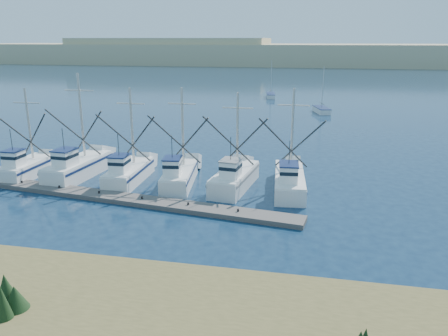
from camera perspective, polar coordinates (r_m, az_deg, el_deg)
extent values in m
plane|color=#0C2039|center=(27.34, 1.33, -10.84)|extent=(500.00, 500.00, 0.00)
cube|color=#4C422D|center=(21.92, -26.15, -17.82)|extent=(40.00, 10.00, 1.60)
cube|color=#57514E|center=(35.87, -12.03, -4.04)|extent=(27.89, 5.71, 0.37)
cube|color=tan|center=(234.08, 10.73, 14.38)|extent=(360.00, 60.00, 10.00)
cube|color=white|center=(45.38, -24.31, -0.15)|extent=(2.53, 6.40, 1.38)
cube|color=white|center=(43.76, -25.74, 1.06)|extent=(1.45, 1.57, 1.50)
cylinder|color=#B7B2A8|center=(45.35, -24.13, 5.21)|extent=(0.22, 0.22, 6.81)
cube|color=white|center=(43.39, -18.46, -0.09)|extent=(3.26, 8.18, 1.59)
cube|color=white|center=(41.30, -20.03, 1.17)|extent=(1.67, 2.07, 1.50)
cylinder|color=#B7B2A8|center=(43.51, -18.15, 6.46)|extent=(0.22, 0.22, 7.97)
cube|color=white|center=(40.73, -12.27, -0.82)|extent=(2.62, 7.24, 1.38)
cube|color=white|center=(38.73, -13.47, 0.42)|extent=(1.44, 1.79, 1.50)
cylinder|color=#B7B2A8|center=(40.81, -11.95, 5.31)|extent=(0.22, 0.22, 7.01)
cube|color=white|center=(39.27, -5.80, -1.16)|extent=(3.29, 7.77, 1.39)
cube|color=white|center=(37.09, -6.73, 0.09)|extent=(1.57, 2.00, 1.50)
cylinder|color=#B7B2A8|center=(39.41, -5.43, 5.29)|extent=(0.22, 0.22, 7.09)
cube|color=white|center=(38.12, 1.40, -1.55)|extent=(3.39, 7.76, 1.49)
cube|color=white|center=(35.86, 0.87, -0.21)|extent=(1.65, 2.00, 1.50)
cylinder|color=#B7B2A8|center=(38.29, 1.78, 4.87)|extent=(0.22, 0.22, 6.69)
cube|color=white|center=(38.19, 8.53, -1.81)|extent=(3.13, 8.80, 1.35)
cube|color=white|center=(35.65, 8.42, -0.73)|extent=(1.59, 2.21, 1.50)
cylinder|color=#B7B2A8|center=(38.52, 8.92, 4.92)|extent=(0.22, 0.22, 7.19)
cube|color=white|center=(79.63, 12.61, 7.37)|extent=(3.26, 5.80, 0.90)
cylinder|color=#B7B2A8|center=(79.42, 12.79, 10.29)|extent=(0.12, 0.12, 7.20)
cube|color=white|center=(98.78, 6.10, 9.38)|extent=(2.51, 6.30, 0.90)
cylinder|color=#B7B2A8|center=(98.66, 6.19, 11.73)|extent=(0.12, 0.12, 7.20)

